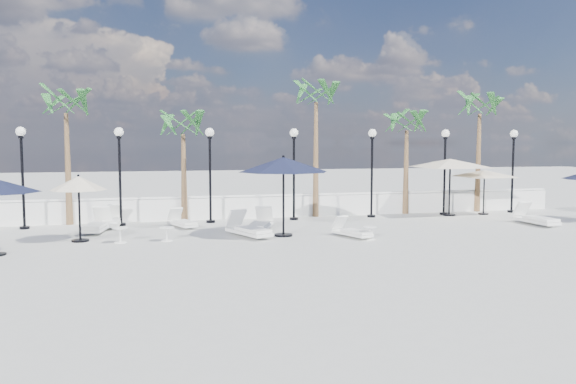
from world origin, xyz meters
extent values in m
plane|color=#ABAAA5|center=(0.00, 0.00, 0.00)|extent=(100.00, 100.00, 0.00)
cube|color=silver|center=(0.00, 7.50, 0.45)|extent=(26.00, 0.30, 0.90)
cube|color=silver|center=(0.00, 7.50, 0.97)|extent=(26.00, 0.12, 0.08)
cylinder|color=black|center=(-10.50, 6.50, 0.05)|extent=(0.36, 0.36, 0.10)
cylinder|color=black|center=(-10.50, 6.50, 1.75)|extent=(0.10, 0.10, 3.50)
cylinder|color=black|center=(-10.50, 6.50, 3.45)|extent=(0.18, 0.18, 0.10)
sphere|color=white|center=(-10.50, 6.50, 3.66)|extent=(0.36, 0.36, 0.36)
cylinder|color=black|center=(-7.00, 6.50, 0.05)|extent=(0.36, 0.36, 0.10)
cylinder|color=black|center=(-7.00, 6.50, 1.75)|extent=(0.10, 0.10, 3.50)
cylinder|color=black|center=(-7.00, 6.50, 3.45)|extent=(0.18, 0.18, 0.10)
sphere|color=white|center=(-7.00, 6.50, 3.66)|extent=(0.36, 0.36, 0.36)
cylinder|color=black|center=(-3.50, 6.50, 0.05)|extent=(0.36, 0.36, 0.10)
cylinder|color=black|center=(-3.50, 6.50, 1.75)|extent=(0.10, 0.10, 3.50)
cylinder|color=black|center=(-3.50, 6.50, 3.45)|extent=(0.18, 0.18, 0.10)
sphere|color=white|center=(-3.50, 6.50, 3.66)|extent=(0.36, 0.36, 0.36)
cylinder|color=black|center=(0.00, 6.50, 0.05)|extent=(0.36, 0.36, 0.10)
cylinder|color=black|center=(0.00, 6.50, 1.75)|extent=(0.10, 0.10, 3.50)
cylinder|color=black|center=(0.00, 6.50, 3.45)|extent=(0.18, 0.18, 0.10)
sphere|color=white|center=(0.00, 6.50, 3.66)|extent=(0.36, 0.36, 0.36)
cylinder|color=black|center=(3.50, 6.50, 0.05)|extent=(0.36, 0.36, 0.10)
cylinder|color=black|center=(3.50, 6.50, 1.75)|extent=(0.10, 0.10, 3.50)
cylinder|color=black|center=(3.50, 6.50, 3.45)|extent=(0.18, 0.18, 0.10)
sphere|color=white|center=(3.50, 6.50, 3.66)|extent=(0.36, 0.36, 0.36)
cylinder|color=black|center=(7.00, 6.50, 0.05)|extent=(0.36, 0.36, 0.10)
cylinder|color=black|center=(7.00, 6.50, 1.75)|extent=(0.10, 0.10, 3.50)
cylinder|color=black|center=(7.00, 6.50, 3.45)|extent=(0.18, 0.18, 0.10)
sphere|color=white|center=(7.00, 6.50, 3.66)|extent=(0.36, 0.36, 0.36)
cylinder|color=black|center=(10.50, 6.50, 0.05)|extent=(0.36, 0.36, 0.10)
cylinder|color=black|center=(10.50, 6.50, 1.75)|extent=(0.10, 0.10, 3.50)
cylinder|color=black|center=(10.50, 6.50, 3.45)|extent=(0.18, 0.18, 0.10)
sphere|color=white|center=(10.50, 6.50, 3.66)|extent=(0.36, 0.36, 0.36)
cone|color=brown|center=(-9.00, 7.30, 2.20)|extent=(0.28, 0.28, 4.40)
cone|color=brown|center=(-4.50, 7.30, 1.80)|extent=(0.28, 0.28, 3.60)
cone|color=brown|center=(1.20, 7.30, 2.50)|extent=(0.28, 0.28, 5.00)
cone|color=brown|center=(5.50, 7.30, 1.90)|extent=(0.28, 0.28, 3.80)
cone|color=brown|center=(9.20, 7.30, 2.30)|extent=(0.28, 0.28, 4.60)
cube|color=white|center=(-7.77, 5.04, 0.16)|extent=(1.00, 2.11, 0.11)
cube|color=white|center=(-7.81, 4.77, 0.29)|extent=(0.85, 1.46, 0.11)
cube|color=white|center=(-7.63, 5.85, 0.57)|extent=(0.71, 0.58, 0.63)
cube|color=white|center=(-7.34, 6.20, 0.15)|extent=(0.72, 1.93, 0.10)
cube|color=white|center=(-7.35, 5.94, 0.27)|extent=(0.65, 1.31, 0.10)
cube|color=white|center=(-7.30, 6.97, 0.53)|extent=(0.61, 0.47, 0.59)
cube|color=white|center=(-4.70, 5.44, 0.13)|extent=(1.12, 1.74, 0.09)
cube|color=white|center=(-4.61, 5.23, 0.23)|extent=(0.89, 1.23, 0.09)
cube|color=white|center=(-4.94, 6.06, 0.46)|extent=(0.62, 0.55, 0.52)
cube|color=white|center=(-1.98, 3.80, 0.16)|extent=(1.36, 2.07, 0.11)
cube|color=white|center=(-2.08, 3.56, 0.28)|extent=(1.08, 1.46, 0.11)
cube|color=white|center=(-1.67, 4.54, 0.55)|extent=(0.75, 0.67, 0.61)
cube|color=white|center=(-2.60, 2.69, 0.17)|extent=(1.43, 2.15, 0.11)
cube|color=white|center=(-2.49, 2.43, 0.29)|extent=(1.13, 1.52, 0.11)
cube|color=white|center=(-2.92, 3.45, 0.58)|extent=(0.78, 0.70, 0.64)
cube|color=white|center=(0.84, 1.75, 0.13)|extent=(1.08, 1.67, 0.09)
cube|color=white|center=(0.92, 1.55, 0.22)|extent=(0.86, 1.18, 0.09)
cube|color=white|center=(0.60, 2.35, 0.45)|extent=(0.60, 0.53, 0.50)
cube|color=white|center=(8.93, 2.76, 0.16)|extent=(0.78, 2.05, 0.11)
cube|color=white|center=(8.95, 2.49, 0.28)|extent=(0.70, 1.39, 0.11)
cube|color=white|center=(8.89, 3.58, 0.57)|extent=(0.66, 0.51, 0.63)
cylinder|color=white|center=(-5.37, 2.52, 0.01)|extent=(0.37, 0.37, 0.03)
cylinder|color=white|center=(-5.37, 2.52, 0.22)|extent=(0.06, 0.06, 0.45)
cylinder|color=white|center=(-5.37, 2.52, 0.46)|extent=(0.48, 0.48, 0.03)
cylinder|color=white|center=(-6.84, 2.54, 0.01)|extent=(0.40, 0.40, 0.03)
cylinder|color=white|center=(-6.84, 2.54, 0.24)|extent=(0.06, 0.06, 0.48)
cylinder|color=white|center=(-6.84, 2.54, 0.49)|extent=(0.52, 0.52, 0.03)
cylinder|color=white|center=(1.26, 1.19, 0.01)|extent=(0.35, 0.35, 0.03)
cylinder|color=white|center=(1.26, 1.19, 0.21)|extent=(0.05, 0.05, 0.41)
cylinder|color=white|center=(1.26, 1.19, 0.42)|extent=(0.45, 0.45, 0.03)
cylinder|color=black|center=(-1.39, 2.57, 0.03)|extent=(0.63, 0.63, 0.07)
cylinder|color=black|center=(-1.39, 2.57, 1.35)|extent=(0.08, 0.08, 2.69)
cone|color=black|center=(-1.39, 2.57, 2.49)|extent=(3.14, 3.14, 0.50)
sphere|color=black|center=(-1.39, 2.57, 2.77)|extent=(0.09, 0.09, 0.09)
cylinder|color=black|center=(7.10, 6.20, 0.03)|extent=(0.57, 0.57, 0.07)
cylinder|color=black|center=(7.10, 6.20, 1.25)|extent=(0.08, 0.08, 2.51)
pyramid|color=beige|center=(7.10, 6.20, 2.53)|extent=(5.55, 5.55, 0.38)
cylinder|color=black|center=(8.83, 6.20, 0.03)|extent=(0.46, 0.46, 0.05)
cylinder|color=black|center=(8.83, 6.20, 1.00)|extent=(0.06, 0.06, 1.99)
pyramid|color=beige|center=(8.83, 6.20, 2.02)|extent=(4.33, 4.33, 0.31)
cylinder|color=black|center=(-8.14, 3.13, 0.03)|extent=(0.56, 0.56, 0.06)
cylinder|color=black|center=(-8.14, 3.13, 1.05)|extent=(0.07, 0.07, 2.10)
cone|color=beige|center=(-8.14, 3.13, 1.92)|extent=(1.80, 1.80, 0.45)
sphere|color=black|center=(-8.14, 3.13, 2.17)|extent=(0.08, 0.08, 0.08)
camera|label=1|loc=(-5.89, -16.23, 3.23)|focal=35.00mm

